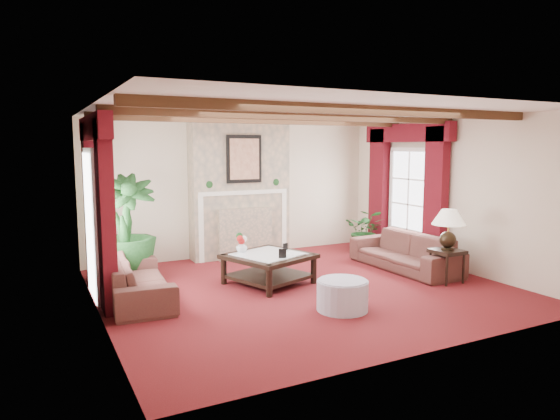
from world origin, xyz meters
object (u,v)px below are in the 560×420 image
sofa_right (405,246)px  sofa_left (138,272)px  coffee_table (269,269)px  ottoman (342,295)px  side_table (447,266)px  potted_palm (126,251)px

sofa_right → sofa_left: bearing=-95.2°
sofa_left → coffee_table: bearing=-88.3°
ottoman → side_table: bearing=10.0°
coffee_table → ottoman: 1.66m
potted_palm → ottoman: (2.31, -2.87, -0.29)m
sofa_left → sofa_right: 4.63m
sofa_right → potted_palm: potted_palm is taller
sofa_left → potted_palm: bearing=2.7°
side_table → ottoman: (-2.29, -0.40, -0.07)m
sofa_right → ottoman: 2.68m
sofa_left → coffee_table: size_ratio=1.78×
potted_palm → side_table: size_ratio=3.32×
coffee_table → ottoman: size_ratio=1.69×
sofa_right → ottoman: (-2.27, -1.39, -0.22)m
sofa_left → sofa_right: sofa_right is taller
sofa_right → side_table: bearing=0.2°
side_table → ottoman: bearing=-170.0°
sofa_right → coffee_table: bearing=-96.2°
sofa_right → potted_palm: bearing=-108.8°
potted_palm → sofa_right: bearing=-17.8°
side_table → ottoman: side_table is taller
coffee_table → side_table: bearing=-45.0°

